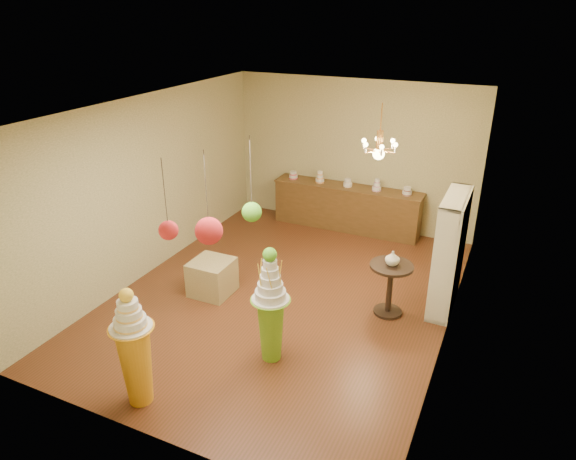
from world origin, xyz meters
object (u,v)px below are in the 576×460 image
at_px(pedestal_orange, 135,356).
at_px(round_table, 390,282).
at_px(pedestal_green, 271,315).
at_px(sideboard, 346,207).

xyz_separation_m(pedestal_orange, round_table, (2.17, 3.06, -0.11)).
bearing_deg(pedestal_orange, pedestal_green, 52.49).
distance_m(pedestal_green, pedestal_orange, 1.72).
xyz_separation_m(pedestal_green, round_table, (1.12, 1.70, -0.14)).
height_order(pedestal_orange, round_table, pedestal_orange).
height_order(pedestal_green, sideboard, pedestal_green).
bearing_deg(pedestal_green, round_table, 56.48).
distance_m(pedestal_green, sideboard, 4.49).
bearing_deg(pedestal_orange, sideboard, 84.62).
xyz_separation_m(pedestal_green, pedestal_orange, (-1.04, -1.36, -0.03)).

